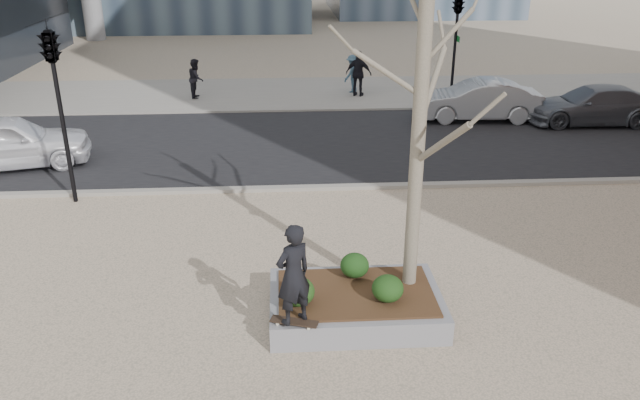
{
  "coord_description": "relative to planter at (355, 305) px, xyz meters",
  "views": [
    {
      "loc": [
        -0.23,
        -9.34,
        6.24
      ],
      "look_at": [
        0.5,
        2.0,
        1.4
      ],
      "focal_mm": 35.0,
      "sensor_mm": 36.0,
      "label": 1
    }
  ],
  "objects": [
    {
      "name": "shrub_middle",
      "position": [
        0.04,
        0.55,
        0.49
      ],
      "size": [
        0.53,
        0.53,
        0.45
      ],
      "primitive_type": "ellipsoid",
      "color": "#163D13",
      "rests_on": "planter_mulch"
    },
    {
      "name": "planter",
      "position": [
        0.0,
        0.0,
        0.0
      ],
      "size": [
        3.0,
        2.0,
        0.45
      ],
      "primitive_type": "cube",
      "color": "gray",
      "rests_on": "ground"
    },
    {
      "name": "street",
      "position": [
        -1.0,
        10.0,
        -0.21
      ],
      "size": [
        60.0,
        8.0,
        0.02
      ],
      "primitive_type": "cube",
      "color": "black",
      "rests_on": "ground"
    },
    {
      "name": "traffic_light_near",
      "position": [
        -6.5,
        5.6,
        2.02
      ],
      "size": [
        0.6,
        2.48,
        4.5
      ],
      "primitive_type": null,
      "color": "black",
      "rests_on": "ground"
    },
    {
      "name": "car_third",
      "position": [
        9.79,
        11.61,
        0.46
      ],
      "size": [
        4.69,
        2.09,
        1.34
      ],
      "primitive_type": "imported",
      "rotation": [
        0.0,
        0.0,
        4.67
      ],
      "color": "#4F525A",
      "rests_on": "street"
    },
    {
      "name": "far_sidewalk",
      "position": [
        -1.0,
        17.0,
        -0.21
      ],
      "size": [
        60.0,
        6.0,
        0.02
      ],
      "primitive_type": "cube",
      "color": "gray",
      "rests_on": "ground"
    },
    {
      "name": "shrub_left",
      "position": [
        -1.02,
        -0.33,
        0.51
      ],
      "size": [
        0.57,
        0.57,
        0.49
      ],
      "primitive_type": "ellipsoid",
      "color": "#1D3E13",
      "rests_on": "planter_mulch"
    },
    {
      "name": "traffic_light_far",
      "position": [
        5.5,
        14.6,
        2.02
      ],
      "size": [
        0.6,
        2.48,
        4.5
      ],
      "primitive_type": null,
      "color": "black",
      "rests_on": "ground"
    },
    {
      "name": "pedestrian_c",
      "position": [
        2.01,
        16.24,
        0.73
      ],
      "size": [
        1.18,
        0.85,
        1.87
      ],
      "primitive_type": "imported",
      "rotation": [
        0.0,
        0.0,
        2.73
      ],
      "color": "black",
      "rests_on": "far_sidewalk"
    },
    {
      "name": "ground",
      "position": [
        -1.0,
        0.0,
        -0.23
      ],
      "size": [
        120.0,
        120.0,
        0.0
      ],
      "primitive_type": "plane",
      "color": "tan",
      "rests_on": "ground"
    },
    {
      "name": "car_silver",
      "position": [
        5.88,
        12.36,
        0.52
      ],
      "size": [
        4.47,
        1.82,
        1.44
      ],
      "primitive_type": "imported",
      "rotation": [
        0.0,
        0.0,
        4.64
      ],
      "color": "#9A9DA2",
      "rests_on": "street"
    },
    {
      "name": "skateboard",
      "position": [
        -1.1,
        -0.88,
        0.26
      ],
      "size": [
        0.8,
        0.43,
        0.08
      ],
      "primitive_type": null,
      "rotation": [
        0.0,
        0.0,
        -0.31
      ],
      "color": "black",
      "rests_on": "planter"
    },
    {
      "name": "planter_mulch",
      "position": [
        0.0,
        0.0,
        0.25
      ],
      "size": [
        2.7,
        1.7,
        0.04
      ],
      "primitive_type": "cube",
      "color": "#382314",
      "rests_on": "planter"
    },
    {
      "name": "shrub_right",
      "position": [
        0.5,
        -0.3,
        0.5
      ],
      "size": [
        0.54,
        0.54,
        0.46
      ],
      "primitive_type": "ellipsoid",
      "color": "black",
      "rests_on": "planter_mulch"
    },
    {
      "name": "skateboarder",
      "position": [
        -1.1,
        -0.88,
        1.15
      ],
      "size": [
        0.75,
        0.69,
        1.71
      ],
      "primitive_type": "imported",
      "rotation": [
        0.0,
        0.0,
        3.73
      ],
      "color": "black",
      "rests_on": "skateboard"
    },
    {
      "name": "pedestrian_b",
      "position": [
        1.86,
        16.94,
        0.59
      ],
      "size": [
        1.13,
        1.16,
        1.59
      ],
      "primitive_type": "imported",
      "rotation": [
        0.0,
        0.0,
        3.97
      ],
      "color": "#3C596D",
      "rests_on": "far_sidewalk"
    },
    {
      "name": "pedestrian_a",
      "position": [
        -4.68,
        16.4,
        0.59
      ],
      "size": [
        0.61,
        0.78,
        1.59
      ],
      "primitive_type": "imported",
      "rotation": [
        0.0,
        0.0,
        1.56
      ],
      "color": "black",
      "rests_on": "far_sidewalk"
    },
    {
      "name": "sycamore_tree",
      "position": [
        1.0,
        0.3,
        3.56
      ],
      "size": [
        2.8,
        2.8,
        6.6
      ],
      "primitive_type": null,
      "color": "gray",
      "rests_on": "planter_mulch"
    },
    {
      "name": "police_car",
      "position": [
        -9.07,
        8.26,
        0.56
      ],
      "size": [
        4.78,
        2.82,
        1.53
      ],
      "primitive_type": "imported",
      "rotation": [
        0.0,
        0.0,
        1.81
      ],
      "color": "white",
      "rests_on": "street"
    }
  ]
}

